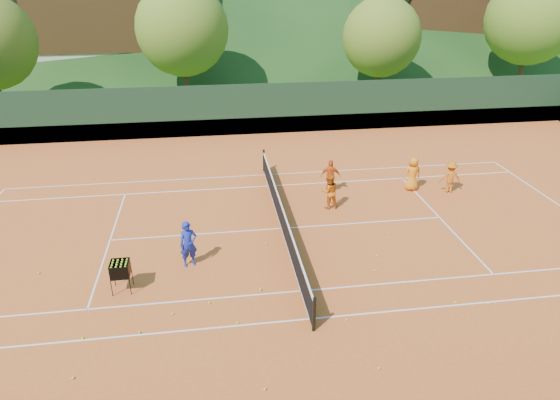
{
  "coord_description": "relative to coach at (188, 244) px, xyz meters",
  "views": [
    {
      "loc": [
        -2.49,
        -16.69,
        9.18
      ],
      "look_at": [
        -0.07,
        0.0,
        1.23
      ],
      "focal_mm": 32.0,
      "sensor_mm": 36.0,
      "label": 1
    }
  ],
  "objects": [
    {
      "name": "tennis_ball_10",
      "position": [
        -1.32,
        -3.31,
        -0.77
      ],
      "size": [
        0.07,
        0.07,
        0.07
      ],
      "primitive_type": "sphere",
      "color": "#BDE325",
      "rests_on": "clay_court"
    },
    {
      "name": "tennis_ball_17",
      "position": [
        3.66,
        -0.42,
        -0.77
      ],
      "size": [
        0.07,
        0.07,
        0.07
      ],
      "primitive_type": "sphere",
      "color": "#BDE325",
      "rests_on": "clay_court"
    },
    {
      "name": "tennis_ball_6",
      "position": [
        2.21,
        -1.76,
        -0.77
      ],
      "size": [
        0.07,
        0.07,
        0.07
      ],
      "primitive_type": "sphere",
      "color": "#BDE325",
      "rests_on": "clay_court"
    },
    {
      "name": "chalet_left",
      "position": [
        -6.55,
        32.11,
        4.82
      ],
      "size": [
        13.8,
        9.93,
        12.92
      ],
      "color": "beige",
      "rests_on": "ground"
    },
    {
      "name": "clay_court",
      "position": [
        3.45,
        2.11,
        -0.82
      ],
      "size": [
        40.0,
        24.0,
        0.02
      ],
      "primitive_type": "cube",
      "color": "#C65320",
      "rests_on": "ground"
    },
    {
      "name": "student_d",
      "position": [
        11.29,
        4.42,
        -0.09
      ],
      "size": [
        0.99,
        0.65,
        1.44
      ],
      "primitive_type": "imported",
      "rotation": [
        0.0,
        0.0,
        3.02
      ],
      "color": "#CE6512",
      "rests_on": "clay_court"
    },
    {
      "name": "tennis_ball_13",
      "position": [
        7.89,
        -3.29,
        -0.77
      ],
      "size": [
        0.07,
        0.07,
        0.07
      ],
      "primitive_type": "sphere",
      "color": "#BDE325",
      "rests_on": "clay_court"
    },
    {
      "name": "tree_d",
      "position": [
        25.45,
        22.11,
        4.69
      ],
      "size": [
        6.8,
        6.8,
        8.93
      ],
      "color": "#3F2819",
      "rests_on": "ground"
    },
    {
      "name": "chalet_mid",
      "position": [
        9.45,
        36.11,
        4.16
      ],
      "size": [
        12.65,
        8.82,
        11.45
      ],
      "color": "beige",
      "rests_on": "ground"
    },
    {
      "name": "court_lines",
      "position": [
        3.45,
        2.11,
        -0.8
      ],
      "size": [
        23.83,
        11.03,
        0.0
      ],
      "color": "white",
      "rests_on": "clay_court"
    },
    {
      "name": "chalet_right",
      "position": [
        23.45,
        32.11,
        4.43
      ],
      "size": [
        11.5,
        8.82,
        11.91
      ],
      "color": "beige",
      "rests_on": "ground"
    },
    {
      "name": "tennis_ball_11",
      "position": [
        3.69,
        -2.35,
        -0.77
      ],
      "size": [
        0.07,
        0.07,
        0.07
      ],
      "primitive_type": "sphere",
      "color": "#BDE325",
      "rests_on": "clay_court"
    },
    {
      "name": "ball_hopper",
      "position": [
        -2.04,
        -1.16,
        -0.06
      ],
      "size": [
        0.57,
        0.57,
        1.0
      ],
      "color": "black",
      "rests_on": "clay_court"
    },
    {
      "name": "tennis_ball_0",
      "position": [
        6.04,
        -1.3,
        -0.77
      ],
      "size": [
        0.07,
        0.07,
        0.07
      ],
      "primitive_type": "sphere",
      "color": "#BDE325",
      "rests_on": "clay_court"
    },
    {
      "name": "tennis_ball_21",
      "position": [
        7.43,
        1.14,
        -0.77
      ],
      "size": [
        0.07,
        0.07,
        0.07
      ],
      "primitive_type": "sphere",
      "color": "#BDE325",
      "rests_on": "clay_court"
    },
    {
      "name": "tennis_ball_2",
      "position": [
        -0.45,
        -2.63,
        -0.77
      ],
      "size": [
        0.07,
        0.07,
        0.07
      ],
      "primitive_type": "sphere",
      "color": "#BDE325",
      "rests_on": "clay_court"
    },
    {
      "name": "tennis_ball_3",
      "position": [
        -2.74,
        -4.8,
        -0.77
      ],
      "size": [
        0.07,
        0.07,
        0.07
      ],
      "primitive_type": "sphere",
      "color": "#BDE325",
      "rests_on": "clay_court"
    },
    {
      "name": "tennis_ball_8",
      "position": [
        0.61,
        -2.26,
        -0.77
      ],
      "size": [
        0.07,
        0.07,
        0.07
      ],
      "primitive_type": "sphere",
      "color": "#BDE325",
      "rests_on": "clay_court"
    },
    {
      "name": "perimeter_fence",
      "position": [
        3.45,
        2.11,
        0.44
      ],
      "size": [
        40.4,
        24.24,
        3.0
      ],
      "color": "#15301D",
      "rests_on": "clay_court"
    },
    {
      "name": "tennis_ball_14",
      "position": [
        -4.91,
        0.15,
        -0.77
      ],
      "size": [
        0.07,
        0.07,
        0.07
      ],
      "primitive_type": "sphere",
      "color": "#BDE325",
      "rests_on": "clay_court"
    },
    {
      "name": "tennis_net",
      "position": [
        3.45,
        2.11,
        -0.31
      ],
      "size": [
        0.1,
        12.07,
        1.1
      ],
      "color": "black",
      "rests_on": "clay_court"
    },
    {
      "name": "tree_c",
      "position": [
        13.45,
        21.11,
        3.72
      ],
      "size": [
        5.6,
        5.6,
        7.35
      ],
      "color": "#3E2919",
      "rests_on": "ground"
    },
    {
      "name": "tennis_ball_22",
      "position": [
        2.71,
        0.98,
        -0.77
      ],
      "size": [
        0.07,
        0.07,
        0.07
      ],
      "primitive_type": "sphere",
      "color": "#BDE325",
      "rests_on": "clay_court"
    },
    {
      "name": "tree_b",
      "position": [
        -0.55,
        22.11,
        4.37
      ],
      "size": [
        6.4,
        6.4,
        8.4
      ],
      "color": "#3E2618",
      "rests_on": "ground"
    },
    {
      "name": "tennis_ball_18",
      "position": [
        4.77,
        -5.56,
        -0.77
      ],
      "size": [
        0.07,
        0.07,
        0.07
      ],
      "primitive_type": "sphere",
      "color": "#BDE325",
      "rests_on": "clay_court"
    },
    {
      "name": "tennis_ball_15",
      "position": [
        8.83,
        -3.49,
        -0.77
      ],
      "size": [
        0.07,
        0.07,
        0.07
      ],
      "primitive_type": "sphere",
      "color": "#BDE325",
      "rests_on": "clay_court"
    },
    {
      "name": "student_a",
      "position": [
        5.67,
        3.62,
        -0.07
      ],
      "size": [
        0.72,
        0.56,
        1.48
      ],
      "primitive_type": "imported",
      "rotation": [
        0.0,
        0.0,
        3.14
      ],
      "color": "orange",
      "rests_on": "clay_court"
    },
    {
      "name": "student_c",
      "position": [
        9.74,
        4.89,
        -0.03
      ],
      "size": [
        0.77,
        0.52,
        1.55
      ],
      "primitive_type": "imported",
      "rotation": [
        0.0,
        0.0,
        3.18
      ],
      "color": "orange",
      "rests_on": "clay_court"
    },
    {
      "name": "tennis_ball_5",
      "position": [
        -2.82,
        -3.33,
        -0.77
      ],
      "size": [
        0.07,
        0.07,
        0.07
      ],
      "primitive_type": "sphere",
      "color": "#BDE325",
      "rests_on": "clay_court"
    },
    {
      "name": "coach",
      "position": [
        0.0,
        0.0,
        0.0
      ],
      "size": [
        0.67,
        0.53,
        1.61
      ],
      "primitive_type": "imported",
      "rotation": [
        0.0,
        0.0,
        0.28
      ],
      "color": "#1929A3",
      "rests_on": "clay_court"
    },
    {
      "name": "tennis_ball_1",
      "position": [
        1.38,
        -3.29,
        -0.77
      ],
      "size": [
        0.07,
        0.07,
        0.07
      ],
      "primitive_type": "sphere",
      "color": "#BDE325",
      "rests_on": "clay_court"
    },
    {
      "name": "tennis_ball_4",
      "position": [
        6.42,
        -0.4,
        -0.77
      ],
      "size": [
        0.07,
        0.07,
        0.07
      ],
      "primitive_type": "sphere",
      "color": "#BDE325",
      "rests_on": "clay_court"
    },
    {
      "name": "student_b",
      "position": [
        6.08,
        5.21,
        -0.06
      ],
      "size": [
        0.93,
        0.55,
        1.49
      ],
      "primitive_type": "imported",
      "rotation": [
        0.0,
        0.0,
        2.92
      ],
      "color": "#EC5A15",
      "rests_on": "clay_court"
    },
    {
      "name": "ground",
      "position": [
        3.45,
        2.11,
        -0.83
      ],
      "size": [
        400.0,
        400.0,
        0.0
      ],
      "primitive_type": "plane",
      "color": "#32561A",
      "rests_on": "ground"
    },
    {
      "name": "tennis_ball_20",
      "position": [
        2.19,
        -1.81,
        -0.77
      ],
      "size": [
        0.07,
        0.07,
        0.07
      ],
      "primitive_type": "sphere",
      "color": "#BDE325",
      "rests_on": "clay_court"
    },
    {
      "name": "tennis_ball_12",
      "position": [
        4.46,
        -3.6,
        -0.77
      ],
      "size": [
        0.07,
        0.07,
        0.07
      ],
      "primitive_type": "sphere",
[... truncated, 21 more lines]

